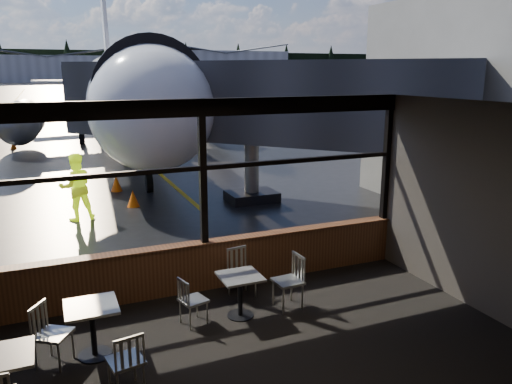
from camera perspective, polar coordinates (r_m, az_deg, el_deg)
ground_plane at (r=128.39m, az=-22.15°, el=10.96°), size 520.00×520.00×0.00m
carpet_floor at (r=7.07m, az=1.95°, el=-20.31°), size 8.00×6.00×0.01m
ceiling at (r=5.88m, az=2.23°, el=9.17°), size 8.00×6.00×0.04m
wall_right at (r=8.67m, az=26.87°, el=-2.62°), size 0.04×6.00×3.50m
window_sill at (r=9.36m, az=-5.82°, el=-8.43°), size 8.00×0.28×0.90m
window_header at (r=8.69m, az=-6.29°, el=9.58°), size 8.00×0.18×0.30m
mullion_centre at (r=8.85m, az=-6.10°, el=2.13°), size 0.12×0.12×2.60m
mullion_right at (r=10.65m, az=14.72°, el=3.73°), size 0.12×0.12×2.60m
window_transom at (r=8.83m, az=-6.11°, el=2.77°), size 8.00×0.10×0.08m
airliner at (r=28.29m, az=-15.46°, el=15.92°), size 31.39×36.69×10.57m
jet_bridge at (r=15.17m, az=0.93°, el=7.84°), size 9.05×11.06×4.83m
cafe_table_near at (r=8.36m, az=-1.81°, el=-11.80°), size 0.66×0.66×0.73m
cafe_table_mid at (r=7.65m, az=-18.12°, el=-14.85°), size 0.71×0.71×0.79m
chair_near_e at (r=8.62m, az=3.66°, el=-10.21°), size 0.55×0.55×0.95m
chair_near_w at (r=8.17m, az=-7.17°, el=-12.23°), size 0.54×0.54×0.81m
chair_near_n at (r=9.00m, az=-1.60°, el=-9.28°), size 0.56×0.56×0.90m
chair_mid_s at (r=6.78m, az=-14.68°, el=-18.20°), size 0.55×0.55×0.87m
chair_mid_w at (r=7.61m, az=-22.18°, el=-14.91°), size 0.68×0.68×0.90m
ground_crew at (r=14.27m, az=-19.88°, el=0.54°), size 0.99×0.82×1.83m
cone_nose at (r=17.43m, az=-15.68°, el=0.94°), size 0.38×0.38×0.53m
cone_wing at (r=28.81m, az=-26.00°, el=4.87°), size 0.32×0.32×0.45m
terminal_annex at (r=16.54m, az=26.56°, el=8.95°), size 5.00×7.00×6.00m
hangar_mid at (r=193.33m, az=-22.72°, el=13.00°), size 38.00×15.00×10.00m
hangar_right at (r=196.52m, az=-4.44°, el=14.27°), size 50.00×20.00×12.00m
fuel_tank_c at (r=190.46m, az=-25.72°, el=12.11°), size 8.00×8.00×6.00m
treeline at (r=218.33m, az=-22.83°, el=13.21°), size 360.00×3.00×12.00m
cone_extra at (r=15.32m, az=-13.88°, el=-0.71°), size 0.37×0.37×0.51m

